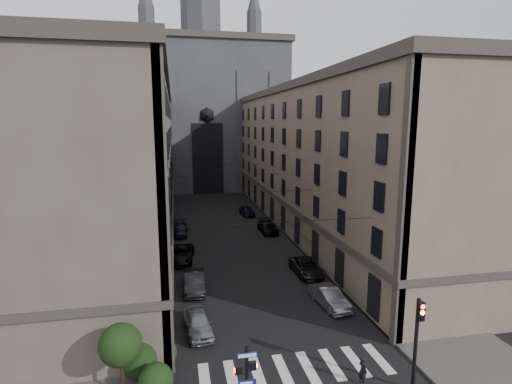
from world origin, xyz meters
TOP-DOWN VIEW (x-y plane):
  - sidewalk_left at (-10.50, 36.00)m, footprint 7.00×80.00m
  - sidewalk_right at (10.50, 36.00)m, footprint 7.00×80.00m
  - zebra_crossing at (0.00, 5.00)m, footprint 11.00×3.20m
  - building_left at (-13.44, 36.00)m, footprint 13.60×60.60m
  - building_right at (13.44, 36.00)m, footprint 13.60×60.60m
  - gothic_tower at (0.00, 74.96)m, footprint 35.00×23.00m
  - pedestrian_signal_left at (-3.51, 1.50)m, footprint 1.02×0.38m
  - traffic_light_right at (5.60, 1.92)m, footprint 0.34×0.50m
  - shrub_cluster at (-8.72, 5.01)m, footprint 3.90×4.40m
  - tram_wires at (0.00, 35.63)m, footprint 14.00×60.00m
  - car_left_near at (-5.27, 10.23)m, footprint 2.11×4.41m
  - car_left_midnear at (-5.16, 17.21)m, footprint 1.82×4.83m
  - car_left_midfar at (-6.20, 24.88)m, footprint 3.13×5.76m
  - car_left_far at (-6.17, 34.80)m, footprint 2.33×5.13m
  - car_right_near at (4.96, 12.16)m, footprint 2.05×4.59m
  - car_right_midnear at (5.37, 18.86)m, footprint 2.37×5.04m
  - car_right_midfar at (5.08, 33.71)m, footprint 2.13×4.99m
  - car_right_far at (4.20, 43.75)m, footprint 2.14×4.46m
  - pedestrian at (3.19, 3.00)m, footprint 0.51×0.66m

SIDE VIEW (x-z plane):
  - zebra_crossing at x=0.00m, z-range 0.00..0.01m
  - sidewalk_left at x=-10.50m, z-range 0.00..0.15m
  - sidewalk_right at x=10.50m, z-range 0.00..0.15m
  - car_right_midnear at x=5.37m, z-range 0.00..1.39m
  - car_right_midfar at x=5.08m, z-range 0.00..1.43m
  - car_left_near at x=-5.27m, z-range 0.00..1.46m
  - car_left_far at x=-6.17m, z-range 0.00..1.46m
  - car_right_near at x=4.96m, z-range 0.00..1.46m
  - car_right_far at x=4.20m, z-range 0.00..1.47m
  - car_left_midfar at x=-6.20m, z-range 0.00..1.53m
  - car_left_midnear at x=-5.16m, z-range 0.00..1.58m
  - pedestrian at x=3.19m, z-range 0.00..1.61m
  - shrub_cluster at x=-8.72m, z-range -0.15..3.75m
  - pedestrian_signal_left at x=-3.51m, z-range 0.32..4.32m
  - traffic_light_right at x=5.60m, z-range 0.69..5.89m
  - tram_wires at x=0.00m, z-range 7.03..7.46m
  - building_left at x=-13.44m, z-range -0.08..18.77m
  - building_right at x=13.44m, z-range -0.08..18.77m
  - gothic_tower at x=0.00m, z-range -11.20..46.80m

